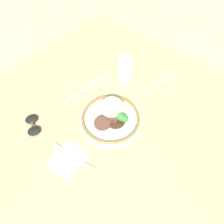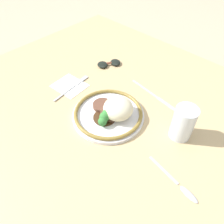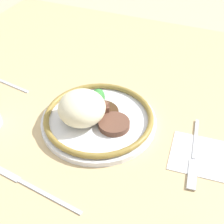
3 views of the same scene
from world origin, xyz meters
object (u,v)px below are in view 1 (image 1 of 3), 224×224
Objects in this scene: fork at (69,154)px; spoon at (163,81)px; plate at (112,115)px; juice_glass at (125,71)px; sunglasses at (33,125)px; knife at (86,89)px.

spoon is (0.53, -0.07, -0.00)m from fork.
plate reaches higher than spoon.
plate is at bearing -102.99° from fork.
juice_glass reaches higher than fork.
juice_glass is 1.00× the size of sunglasses.
plate is at bearing -155.52° from juice_glass.
fork is 1.09× the size of spoon.
plate is 0.31m from sunglasses.
juice_glass is at bearing -24.39° from knife.
spoon is at bearing 2.00° from sunglasses.
fork is (-0.43, -0.08, -0.05)m from juice_glass.
plate is 0.20m from knife.
knife is at bearing 23.31° from sunglasses.
fork is at bearing 174.72° from plate.
plate is 1.45× the size of spoon.
knife is at bearing -65.39° from fork.
spoon is at bearing -105.48° from fork.
fork is 0.78× the size of knife.
plate is 0.31m from spoon.
knife is 2.05× the size of sunglasses.
juice_glass is 0.43m from fork.
plate reaches higher than fork.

